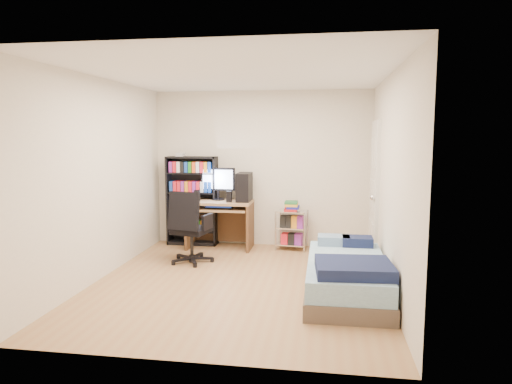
% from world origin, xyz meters
% --- Properties ---
extents(room, '(3.58, 4.08, 2.58)m').
position_xyz_m(room, '(0.00, 0.00, 1.25)').
color(room, '#A17B50').
rests_on(room, ground).
extents(media_shelf, '(0.82, 0.27, 1.51)m').
position_xyz_m(media_shelf, '(-1.13, 1.84, 0.75)').
color(media_shelf, black).
rests_on(media_shelf, room).
extents(computer_desk, '(1.01, 0.59, 1.28)m').
position_xyz_m(computer_desk, '(-0.52, 1.71, 0.69)').
color(computer_desk, '#A67F55').
rests_on(computer_desk, room).
extents(office_chair, '(0.73, 0.73, 1.03)m').
position_xyz_m(office_chair, '(-0.84, 0.76, 0.33)').
color(office_chair, black).
rests_on(office_chair, room).
extents(wire_cart, '(0.51, 0.40, 0.76)m').
position_xyz_m(wire_cart, '(0.52, 1.74, 0.50)').
color(wire_cart, silver).
rests_on(wire_cart, room).
extents(bed, '(0.90, 1.80, 0.51)m').
position_xyz_m(bed, '(1.28, -0.23, 0.23)').
color(bed, brown).
rests_on(bed, room).
extents(door, '(0.12, 0.80, 2.00)m').
position_xyz_m(door, '(1.72, 1.35, 1.00)').
color(door, silver).
rests_on(door, room).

